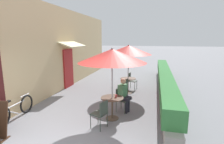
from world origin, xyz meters
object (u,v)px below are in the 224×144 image
object	(u,v)px
patio_umbrella_mid	(129,50)
cafe_chair_mid_right	(131,80)
patio_umbrella_near	(112,56)
bicycle_leaning	(15,110)
cafe_chair_near_left	(121,98)
cafe_chair_mid_left	(124,87)
coffee_cup_near	(116,96)
cafe_chair_near_right	(101,112)
patio_table_mid	(128,82)
seated_patron_near_left	(124,94)
patio_table_near	(112,104)

from	to	relation	value
patio_umbrella_mid	cafe_chair_mid_right	size ratio (longest dim) A/B	2.75
patio_umbrella_near	bicycle_leaning	xyz separation A→B (m)	(-3.11, -0.83, -1.78)
cafe_chair_near_left	patio_umbrella_mid	xyz separation A→B (m)	(-0.09, 2.23, 1.61)
cafe_chair_mid_left	bicycle_leaning	size ratio (longest dim) A/B	0.49
cafe_chair_near_left	patio_umbrella_mid	bearing A→B (deg)	-158.05
bicycle_leaning	coffee_cup_near	bearing A→B (deg)	12.38
patio_umbrella_mid	bicycle_leaning	xyz separation A→B (m)	(-3.19, -3.76, -1.78)
patio_umbrella_near	cafe_chair_near_right	world-z (taller)	patio_umbrella_near
patio_table_mid	seated_patron_near_left	bearing A→B (deg)	-85.04
coffee_cup_near	patio_table_mid	xyz separation A→B (m)	(-0.04, 2.87, -0.26)
coffee_cup_near	cafe_chair_mid_right	xyz separation A→B (m)	(0.02, 3.59, -0.27)
patio_umbrella_mid	cafe_chair_mid_right	world-z (taller)	patio_umbrella_mid
cafe_chair_near_right	coffee_cup_near	size ratio (longest dim) A/B	9.67
cafe_chair_near_left	seated_patron_near_left	world-z (taller)	seated_patron_near_left
coffee_cup_near	patio_table_mid	world-z (taller)	coffee_cup_near
patio_table_near	seated_patron_near_left	size ratio (longest dim) A/B	0.61
cafe_chair_near_left	cafe_chair_mid_right	bearing A→B (deg)	-159.84
cafe_chair_near_left	coffee_cup_near	distance (m)	0.70
cafe_chair_mid_right	patio_umbrella_mid	bearing A→B (deg)	6.07
patio_umbrella_near	cafe_chair_near_left	bearing A→B (deg)	76.47
cafe_chair_near_left	bicycle_leaning	size ratio (longest dim) A/B	0.49
patio_table_mid	cafe_chair_mid_left	world-z (taller)	cafe_chair_mid_left
patio_umbrella_near	cafe_chair_near_right	xyz separation A→B (m)	(-0.17, -0.70, -1.61)
cafe_chair_near_left	cafe_chair_mid_right	world-z (taller)	same
seated_patron_near_left	cafe_chair_mid_left	xyz separation A→B (m)	(-0.26, 1.54, -0.17)
cafe_chair_mid_right	patio_table_near	bearing A→B (deg)	8.84
patio_table_near	cafe_chair_mid_right	size ratio (longest dim) A/B	0.87
coffee_cup_near	cafe_chair_mid_left	bearing A→B (deg)	92.68
cafe_chair_mid_left	cafe_chair_near_left	bearing A→B (deg)	-163.12
cafe_chair_near_right	cafe_chair_mid_left	distance (m)	2.92
cafe_chair_near_right	cafe_chair_mid_right	distance (m)	4.36
cafe_chair_mid_left	cafe_chair_near_right	bearing A→B (deg)	-172.58
cafe_chair_mid_left	cafe_chair_mid_right	size ratio (longest dim) A/B	1.00
cafe_chair_near_right	coffee_cup_near	bearing A→B (deg)	-0.91
cafe_chair_near_left	bicycle_leaning	xyz separation A→B (m)	(-3.28, -1.53, -0.17)
cafe_chair_near_right	cafe_chair_mid_right	size ratio (longest dim) A/B	1.00
patio_table_near	bicycle_leaning	size ratio (longest dim) A/B	0.43
seated_patron_near_left	bicycle_leaning	bearing A→B (deg)	-46.54
cafe_chair_near_right	cafe_chair_mid_right	xyz separation A→B (m)	(0.31, 4.35, 0.00)
cafe_chair_near_right	coffee_cup_near	xyz separation A→B (m)	(0.29, 0.76, 0.27)
patio_umbrella_near	patio_table_near	bearing A→B (deg)	104.04
patio_table_near	patio_umbrella_near	distance (m)	1.59
seated_patron_near_left	coffee_cup_near	distance (m)	0.63
patio_table_mid	patio_umbrella_mid	size ratio (longest dim) A/B	0.32
coffee_cup_near	cafe_chair_mid_left	xyz separation A→B (m)	(-0.10, 2.15, -0.27)
patio_table_near	seated_patron_near_left	bearing A→B (deg)	67.58
cafe_chair_near_right	cafe_chair_mid_right	world-z (taller)	same
patio_umbrella_near	cafe_chair_mid_right	bearing A→B (deg)	87.79
cafe_chair_near_left	cafe_chair_near_right	bearing A→B (deg)	6.07
coffee_cup_near	patio_umbrella_mid	distance (m)	3.17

